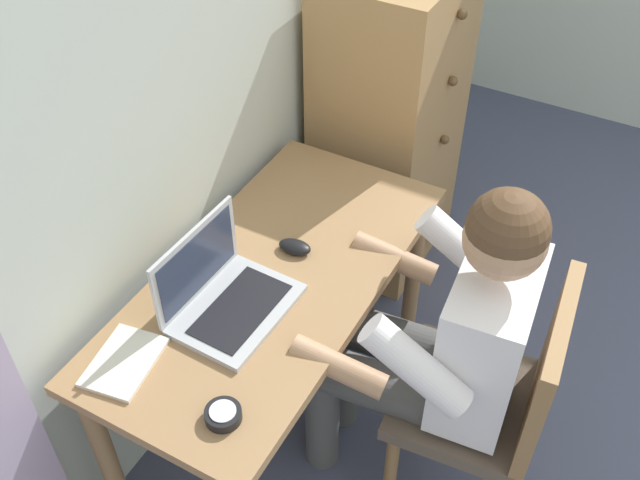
{
  "coord_description": "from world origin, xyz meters",
  "views": [
    {
      "loc": [
        -1.54,
        1.01,
        2.22
      ],
      "look_at": [
        -0.22,
        1.74,
        0.83
      ],
      "focal_mm": 40.96,
      "sensor_mm": 36.0,
      "label": 1
    }
  ],
  "objects_px": {
    "desk": "(274,301)",
    "person_seated": "(439,335)",
    "chair": "(494,397)",
    "desk_clock": "(223,415)",
    "dresser": "(390,123)",
    "computer_mouse": "(295,247)",
    "laptop": "(223,293)",
    "notebook_pad": "(124,362)"
  },
  "relations": [
    {
      "from": "desk",
      "to": "person_seated",
      "type": "distance_m",
      "value": 0.5
    },
    {
      "from": "desk",
      "to": "notebook_pad",
      "type": "relative_size",
      "value": 5.77
    },
    {
      "from": "notebook_pad",
      "to": "desk",
      "type": "bearing_deg",
      "value": -29.44
    },
    {
      "from": "chair",
      "to": "computer_mouse",
      "type": "distance_m",
      "value": 0.71
    },
    {
      "from": "desk",
      "to": "dresser",
      "type": "bearing_deg",
      "value": 5.06
    },
    {
      "from": "desk",
      "to": "notebook_pad",
      "type": "bearing_deg",
      "value": 159.84
    },
    {
      "from": "dresser",
      "to": "person_seated",
      "type": "distance_m",
      "value": 1.11
    },
    {
      "from": "person_seated",
      "to": "desk_clock",
      "type": "distance_m",
      "value": 0.63
    },
    {
      "from": "laptop",
      "to": "desk_clock",
      "type": "bearing_deg",
      "value": -146.25
    },
    {
      "from": "computer_mouse",
      "to": "notebook_pad",
      "type": "bearing_deg",
      "value": 157.3
    },
    {
      "from": "laptop",
      "to": "computer_mouse",
      "type": "xyz_separation_m",
      "value": [
        0.28,
        -0.06,
        -0.04
      ]
    },
    {
      "from": "desk_clock",
      "to": "notebook_pad",
      "type": "relative_size",
      "value": 0.43
    },
    {
      "from": "chair",
      "to": "notebook_pad",
      "type": "distance_m",
      "value": 1.02
    },
    {
      "from": "dresser",
      "to": "person_seated",
      "type": "relative_size",
      "value": 1.04
    },
    {
      "from": "chair",
      "to": "notebook_pad",
      "type": "height_order",
      "value": "chair"
    },
    {
      "from": "desk_clock",
      "to": "notebook_pad",
      "type": "distance_m",
      "value": 0.32
    },
    {
      "from": "dresser",
      "to": "laptop",
      "type": "relative_size",
      "value": 3.61
    },
    {
      "from": "desk",
      "to": "laptop",
      "type": "bearing_deg",
      "value": 162.63
    },
    {
      "from": "laptop",
      "to": "person_seated",
      "type": "bearing_deg",
      "value": -67.53
    },
    {
      "from": "chair",
      "to": "desk_clock",
      "type": "relative_size",
      "value": 9.88
    },
    {
      "from": "dresser",
      "to": "computer_mouse",
      "type": "xyz_separation_m",
      "value": [
        -0.89,
        -0.09,
        0.11
      ]
    },
    {
      "from": "laptop",
      "to": "dresser",
      "type": "bearing_deg",
      "value": 1.82
    },
    {
      "from": "desk",
      "to": "desk_clock",
      "type": "relative_size",
      "value": 13.47
    },
    {
      "from": "person_seated",
      "to": "computer_mouse",
      "type": "height_order",
      "value": "person_seated"
    },
    {
      "from": "desk",
      "to": "dresser",
      "type": "distance_m",
      "value": 1.01
    },
    {
      "from": "computer_mouse",
      "to": "desk",
      "type": "bearing_deg",
      "value": 171.57
    },
    {
      "from": "computer_mouse",
      "to": "notebook_pad",
      "type": "height_order",
      "value": "computer_mouse"
    },
    {
      "from": "desk",
      "to": "dresser",
      "type": "xyz_separation_m",
      "value": [
        1.01,
        0.09,
        0.01
      ]
    },
    {
      "from": "desk",
      "to": "computer_mouse",
      "type": "height_order",
      "value": "computer_mouse"
    },
    {
      "from": "laptop",
      "to": "computer_mouse",
      "type": "bearing_deg",
      "value": -11.33
    },
    {
      "from": "computer_mouse",
      "to": "desk_clock",
      "type": "bearing_deg",
      "value": -172.19
    },
    {
      "from": "person_seated",
      "to": "laptop",
      "type": "height_order",
      "value": "person_seated"
    },
    {
      "from": "laptop",
      "to": "notebook_pad",
      "type": "bearing_deg",
      "value": 158.27
    },
    {
      "from": "chair",
      "to": "desk",
      "type": "bearing_deg",
      "value": 96.3
    },
    {
      "from": "computer_mouse",
      "to": "chair",
      "type": "bearing_deg",
      "value": -99.72
    },
    {
      "from": "notebook_pad",
      "to": "laptop",
      "type": "bearing_deg",
      "value": -31.01
    },
    {
      "from": "laptop",
      "to": "chair",
      "type": "bearing_deg",
      "value": -71.72
    },
    {
      "from": "desk",
      "to": "notebook_pad",
      "type": "height_order",
      "value": "notebook_pad"
    },
    {
      "from": "laptop",
      "to": "notebook_pad",
      "type": "height_order",
      "value": "laptop"
    },
    {
      "from": "chair",
      "to": "laptop",
      "type": "relative_size",
      "value": 2.55
    },
    {
      "from": "chair",
      "to": "desk_clock",
      "type": "distance_m",
      "value": 0.79
    },
    {
      "from": "dresser",
      "to": "laptop",
      "type": "height_order",
      "value": "dresser"
    }
  ]
}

